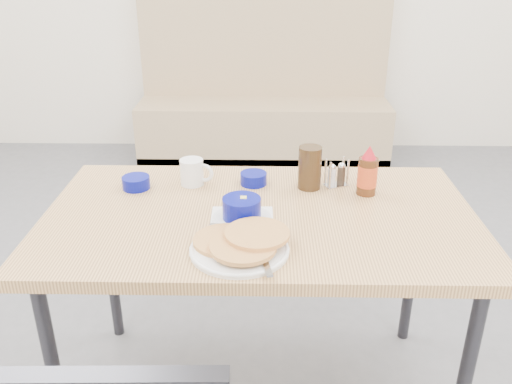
{
  "coord_description": "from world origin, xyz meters",
  "views": [
    {
      "loc": [
        0.02,
        -1.32,
        1.56
      ],
      "look_at": [
        -0.01,
        0.28,
        0.82
      ],
      "focal_mm": 38.0,
      "sensor_mm": 36.0,
      "label": 1
    }
  ],
  "objects_px": {
    "dining_table": "(260,230)",
    "pancake_plate": "(241,245)",
    "amber_tumbler": "(310,168)",
    "syrup_bottle": "(368,173)",
    "creamer_bowl": "(136,183)",
    "condiment_caddy": "(336,176)",
    "coffee_mug": "(193,172)",
    "grits_setting": "(242,212)",
    "booth_bench": "(264,112)",
    "butter_bowl": "(254,179)"
  },
  "relations": [
    {
      "from": "creamer_bowl",
      "to": "amber_tumbler",
      "type": "height_order",
      "value": "amber_tumbler"
    },
    {
      "from": "pancake_plate",
      "to": "amber_tumbler",
      "type": "relative_size",
      "value": 1.89
    },
    {
      "from": "coffee_mug",
      "to": "condiment_caddy",
      "type": "relative_size",
      "value": 1.22
    },
    {
      "from": "booth_bench",
      "to": "dining_table",
      "type": "relative_size",
      "value": 1.36
    },
    {
      "from": "booth_bench",
      "to": "condiment_caddy",
      "type": "xyz_separation_m",
      "value": [
        0.27,
        -2.31,
        0.45
      ]
    },
    {
      "from": "grits_setting",
      "to": "butter_bowl",
      "type": "bearing_deg",
      "value": 84.17
    },
    {
      "from": "amber_tumbler",
      "to": "creamer_bowl",
      "type": "bearing_deg",
      "value": -178.4
    },
    {
      "from": "coffee_mug",
      "to": "amber_tumbler",
      "type": "xyz_separation_m",
      "value": [
        0.42,
        -0.02,
        0.03
      ]
    },
    {
      "from": "pancake_plate",
      "to": "creamer_bowl",
      "type": "height_order",
      "value": "pancake_plate"
    },
    {
      "from": "coffee_mug",
      "to": "condiment_caddy",
      "type": "xyz_separation_m",
      "value": [
        0.52,
        -0.0,
        -0.01
      ]
    },
    {
      "from": "coffee_mug",
      "to": "grits_setting",
      "type": "bearing_deg",
      "value": -56.76
    },
    {
      "from": "grits_setting",
      "to": "condiment_caddy",
      "type": "relative_size",
      "value": 2.2
    },
    {
      "from": "dining_table",
      "to": "condiment_caddy",
      "type": "xyz_separation_m",
      "value": [
        0.27,
        0.22,
        0.1
      ]
    },
    {
      "from": "grits_setting",
      "to": "butter_bowl",
      "type": "relative_size",
      "value": 2.32
    },
    {
      "from": "dining_table",
      "to": "creamer_bowl",
      "type": "height_order",
      "value": "creamer_bowl"
    },
    {
      "from": "pancake_plate",
      "to": "syrup_bottle",
      "type": "xyz_separation_m",
      "value": [
        0.42,
        0.39,
        0.06
      ]
    },
    {
      "from": "creamer_bowl",
      "to": "condiment_caddy",
      "type": "xyz_separation_m",
      "value": [
        0.72,
        0.04,
        0.01
      ]
    },
    {
      "from": "dining_table",
      "to": "condiment_caddy",
      "type": "bearing_deg",
      "value": 39.48
    },
    {
      "from": "condiment_caddy",
      "to": "coffee_mug",
      "type": "bearing_deg",
      "value": 157.63
    },
    {
      "from": "dining_table",
      "to": "pancake_plate",
      "type": "relative_size",
      "value": 4.81
    },
    {
      "from": "dining_table",
      "to": "syrup_bottle",
      "type": "distance_m",
      "value": 0.42
    },
    {
      "from": "grits_setting",
      "to": "amber_tumbler",
      "type": "xyz_separation_m",
      "value": [
        0.23,
        0.27,
        0.04
      ]
    },
    {
      "from": "amber_tumbler",
      "to": "dining_table",
      "type": "bearing_deg",
      "value": -130.42
    },
    {
      "from": "dining_table",
      "to": "amber_tumbler",
      "type": "height_order",
      "value": "amber_tumbler"
    },
    {
      "from": "creamer_bowl",
      "to": "syrup_bottle",
      "type": "bearing_deg",
      "value": -2.15
    },
    {
      "from": "dining_table",
      "to": "butter_bowl",
      "type": "relative_size",
      "value": 14.62
    },
    {
      "from": "dining_table",
      "to": "amber_tumbler",
      "type": "distance_m",
      "value": 0.3
    },
    {
      "from": "dining_table",
      "to": "coffee_mug",
      "type": "height_order",
      "value": "coffee_mug"
    },
    {
      "from": "dining_table",
      "to": "creamer_bowl",
      "type": "relative_size",
      "value": 14.31
    },
    {
      "from": "dining_table",
      "to": "pancake_plate",
      "type": "bearing_deg",
      "value": -102.14
    },
    {
      "from": "grits_setting",
      "to": "butter_bowl",
      "type": "height_order",
      "value": "grits_setting"
    },
    {
      "from": "grits_setting",
      "to": "creamer_bowl",
      "type": "relative_size",
      "value": 2.27
    },
    {
      "from": "pancake_plate",
      "to": "syrup_bottle",
      "type": "height_order",
      "value": "syrup_bottle"
    },
    {
      "from": "creamer_bowl",
      "to": "butter_bowl",
      "type": "relative_size",
      "value": 1.02
    },
    {
      "from": "grits_setting",
      "to": "amber_tumbler",
      "type": "bearing_deg",
      "value": 49.23
    },
    {
      "from": "butter_bowl",
      "to": "amber_tumbler",
      "type": "xyz_separation_m",
      "value": [
        0.2,
        -0.03,
        0.06
      ]
    },
    {
      "from": "grits_setting",
      "to": "booth_bench",
      "type": "bearing_deg",
      "value": 88.76
    },
    {
      "from": "pancake_plate",
      "to": "syrup_bottle",
      "type": "distance_m",
      "value": 0.58
    },
    {
      "from": "grits_setting",
      "to": "butter_bowl",
      "type": "distance_m",
      "value": 0.3
    },
    {
      "from": "pancake_plate",
      "to": "grits_setting",
      "type": "bearing_deg",
      "value": 91.49
    },
    {
      "from": "creamer_bowl",
      "to": "grits_setting",
      "type": "bearing_deg",
      "value": -32.67
    },
    {
      "from": "coffee_mug",
      "to": "syrup_bottle",
      "type": "relative_size",
      "value": 0.69
    },
    {
      "from": "amber_tumbler",
      "to": "syrup_bottle",
      "type": "bearing_deg",
      "value": -13.73
    },
    {
      "from": "booth_bench",
      "to": "pancake_plate",
      "type": "height_order",
      "value": "booth_bench"
    },
    {
      "from": "condiment_caddy",
      "to": "syrup_bottle",
      "type": "bearing_deg",
      "value": -57.57
    },
    {
      "from": "grits_setting",
      "to": "butter_bowl",
      "type": "xyz_separation_m",
      "value": [
        0.03,
        0.29,
        -0.01
      ]
    },
    {
      "from": "creamer_bowl",
      "to": "butter_bowl",
      "type": "bearing_deg",
      "value": 6.13
    },
    {
      "from": "amber_tumbler",
      "to": "syrup_bottle",
      "type": "height_order",
      "value": "syrup_bottle"
    },
    {
      "from": "grits_setting",
      "to": "creamer_bowl",
      "type": "xyz_separation_m",
      "value": [
        -0.39,
        0.25,
        -0.01
      ]
    },
    {
      "from": "creamer_bowl",
      "to": "booth_bench",
      "type": "bearing_deg",
      "value": 79.3
    }
  ]
}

